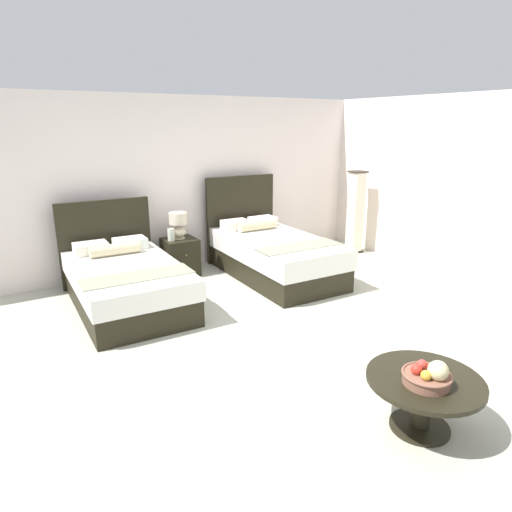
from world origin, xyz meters
The scene contains 11 objects.
ground_plane centered at (0.00, 0.00, -0.01)m, with size 10.38×9.54×0.02m, color #B6B4A1.
wall_back centered at (0.00, 2.97, 1.29)m, with size 10.38×0.12×2.58m, color white.
wall_side_right centered at (3.39, 0.40, 1.29)m, with size 0.12×5.14×2.58m, color white.
bed_near_window centered at (-1.09, 1.76, 0.31)m, with size 1.26×2.06×1.18m.
bed_near_corner centered at (1.09, 1.76, 0.34)m, with size 1.22×2.20×1.37m.
nightstand centered at (-0.06, 2.51, 0.27)m, with size 0.47×0.47×0.55m.
table_lamp centered at (-0.06, 2.53, 0.77)m, with size 0.26×0.26×0.39m.
vase centered at (-0.20, 2.47, 0.64)m, with size 0.10×0.10×0.18m.
coffee_table centered at (0.10, -1.72, 0.31)m, with size 0.83×0.83×0.42m.
fruit_bowl centered at (0.04, -1.79, 0.49)m, with size 0.34×0.34×0.21m.
floor_lamp_corner centered at (3.00, 2.09, 0.70)m, with size 0.25×0.25×1.41m.
Camera 1 is at (-2.42, -3.53, 2.18)m, focal length 31.60 mm.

